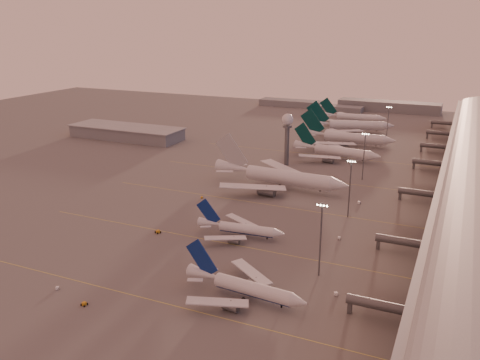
% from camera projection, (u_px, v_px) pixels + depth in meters
% --- Properties ---
extents(ground, '(700.00, 700.00, 0.00)m').
position_uv_depth(ground, '(166.00, 244.00, 186.77)').
color(ground, '#575555').
rests_on(ground, ground).
extents(taxiway_markings, '(180.00, 185.25, 0.02)m').
position_uv_depth(taxiway_markings, '(292.00, 207.00, 223.73)').
color(taxiway_markings, gold).
rests_on(taxiway_markings, ground).
extents(hangar, '(82.00, 27.00, 8.50)m').
position_uv_depth(hangar, '(127.00, 132.00, 354.26)').
color(hangar, slate).
rests_on(hangar, ground).
extents(radar_tower, '(6.40, 6.40, 31.10)m').
position_uv_depth(radar_tower, '(287.00, 129.00, 282.91)').
color(radar_tower, '#55575D').
rests_on(radar_tower, ground).
extents(mast_a, '(3.60, 0.56, 25.00)m').
position_uv_depth(mast_a, '(321.00, 236.00, 159.93)').
color(mast_a, '#55575D').
rests_on(mast_a, ground).
extents(mast_b, '(3.60, 0.56, 25.00)m').
position_uv_depth(mast_b, '(350.00, 186.00, 208.95)').
color(mast_b, '#55575D').
rests_on(mast_b, ground).
extents(mast_c, '(3.60, 0.56, 25.00)m').
position_uv_depth(mast_c, '(364.00, 154.00, 258.75)').
color(mast_c, '#55575D').
rests_on(mast_c, ground).
extents(mast_d, '(3.60, 0.56, 25.00)m').
position_uv_depth(mast_d, '(388.00, 123.00, 337.82)').
color(mast_d, '#55575D').
rests_on(mast_d, ground).
extents(distant_horizon, '(165.00, 37.50, 9.00)m').
position_uv_depth(distant_horizon, '(358.00, 106.00, 467.40)').
color(distant_horizon, slate).
rests_on(distant_horizon, ground).
extents(narrowbody_near, '(40.21, 31.99, 15.71)m').
position_uv_depth(narrowbody_near, '(245.00, 289.00, 149.39)').
color(narrowbody_near, silver).
rests_on(narrowbody_near, ground).
extents(narrowbody_mid, '(35.34, 28.12, 13.81)m').
position_uv_depth(narrowbody_mid, '(241.00, 230.00, 192.57)').
color(narrowbody_mid, silver).
rests_on(narrowbody_mid, ground).
extents(widebody_white, '(70.52, 56.36, 24.79)m').
position_uv_depth(widebody_white, '(280.00, 180.00, 248.57)').
color(widebody_white, silver).
rests_on(widebody_white, ground).
extents(greentail_a, '(54.52, 43.76, 19.87)m').
position_uv_depth(greentail_a, '(336.00, 153.00, 301.24)').
color(greentail_a, silver).
rests_on(greentail_a, ground).
extents(greentail_b, '(63.18, 50.99, 22.94)m').
position_uv_depth(greentail_b, '(347.00, 139.00, 333.60)').
color(greentail_b, silver).
rests_on(greentail_b, ground).
extents(greentail_c, '(61.71, 49.05, 23.22)m').
position_uv_depth(greentail_c, '(351.00, 127.00, 372.18)').
color(greentail_c, silver).
rests_on(greentail_c, ground).
extents(greentail_d, '(53.43, 43.00, 19.41)m').
position_uv_depth(greentail_d, '(353.00, 119.00, 408.28)').
color(greentail_d, silver).
rests_on(greentail_d, ground).
extents(gsv_truck_a, '(5.04, 3.61, 1.93)m').
position_uv_depth(gsv_truck_a, '(58.00, 287.00, 155.11)').
color(gsv_truck_a, white).
rests_on(gsv_truck_a, ground).
extents(gsv_tug_near, '(2.43, 3.67, 0.99)m').
position_uv_depth(gsv_tug_near, '(84.00, 304.00, 146.48)').
color(gsv_tug_near, orange).
rests_on(gsv_tug_near, ground).
extents(gsv_catering_a, '(5.31, 4.28, 4.01)m').
position_uv_depth(gsv_catering_a, '(337.00, 289.00, 151.46)').
color(gsv_catering_a, white).
rests_on(gsv_catering_a, ground).
extents(gsv_tug_mid, '(4.66, 3.84, 1.15)m').
position_uv_depth(gsv_tug_mid, '(158.00, 232.00, 196.38)').
color(gsv_tug_mid, orange).
rests_on(gsv_tug_mid, ground).
extents(gsv_truck_b, '(5.53, 2.76, 2.13)m').
position_uv_depth(gsv_truck_b, '(340.00, 237.00, 190.60)').
color(gsv_truck_b, white).
rests_on(gsv_truck_b, ground).
extents(gsv_truck_c, '(5.31, 3.60, 2.02)m').
position_uv_depth(gsv_truck_c, '(203.00, 196.00, 234.72)').
color(gsv_truck_c, orange).
rests_on(gsv_truck_c, ground).
extents(gsv_catering_b, '(5.94, 3.98, 4.48)m').
position_uv_depth(gsv_catering_b, '(360.00, 199.00, 227.34)').
color(gsv_catering_b, white).
rests_on(gsv_catering_b, ground).
extents(gsv_tug_far, '(3.52, 3.77, 0.93)m').
position_uv_depth(gsv_tug_far, '(298.00, 177.00, 265.84)').
color(gsv_tug_far, white).
rests_on(gsv_tug_far, ground).
extents(gsv_truck_d, '(2.67, 5.56, 2.15)m').
position_uv_depth(gsv_truck_d, '(240.00, 156.00, 303.47)').
color(gsv_truck_d, white).
rests_on(gsv_truck_d, ground).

